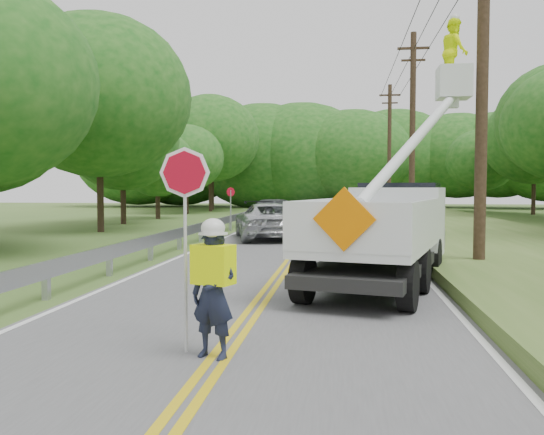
# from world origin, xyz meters

# --- Properties ---
(ground) EXTENTS (140.00, 140.00, 0.00)m
(ground) POSITION_xyz_m (0.00, 0.00, 0.00)
(ground) COLOR #385623
(ground) RESTS_ON ground
(road) EXTENTS (7.20, 96.00, 0.03)m
(road) POSITION_xyz_m (0.00, 14.00, 0.01)
(road) COLOR #545456
(road) RESTS_ON ground
(guardrail) EXTENTS (0.18, 48.00, 0.77)m
(guardrail) POSITION_xyz_m (-4.02, 14.91, 0.55)
(guardrail) COLOR #A3A5AC
(guardrail) RESTS_ON ground
(utility_poles) EXTENTS (1.60, 43.30, 10.00)m
(utility_poles) POSITION_xyz_m (5.00, 17.02, 5.27)
(utility_poles) COLOR black
(utility_poles) RESTS_ON ground
(tall_grass_verge) EXTENTS (7.00, 96.00, 0.30)m
(tall_grass_verge) POSITION_xyz_m (7.10, 14.00, 0.15)
(tall_grass_verge) COLOR #426025
(tall_grass_verge) RESTS_ON ground
(treeline_left) EXTENTS (9.88, 55.35, 10.79)m
(treeline_left) POSITION_xyz_m (-10.42, 28.95, 5.83)
(treeline_left) COLOR #332319
(treeline_left) RESTS_ON ground
(treeline_horizon) EXTENTS (56.63, 14.12, 11.58)m
(treeline_horizon) POSITION_xyz_m (-1.66, 56.27, 5.50)
(treeline_horizon) COLOR #144D15
(treeline_horizon) RESTS_ON ground
(flagger) EXTENTS (1.07, 0.56, 2.64)m
(flagger) POSITION_xyz_m (-0.09, 0.66, 0.96)
(flagger) COLOR #191E33
(flagger) RESTS_ON road
(bucket_truck) EXTENTS (4.21, 6.77, 6.40)m
(bucket_truck) POSITION_xyz_m (2.70, 7.29, 1.49)
(bucket_truck) COLOR black
(bucket_truck) RESTS_ON road
(suv_silver) EXTENTS (3.68, 5.77, 1.48)m
(suv_silver) POSITION_xyz_m (-1.59, 17.35, 0.76)
(suv_silver) COLOR silver
(suv_silver) RESTS_ON road
(suv_darkgrey) EXTENTS (3.35, 5.40, 1.46)m
(suv_darkgrey) POSITION_xyz_m (-2.32, 26.78, 0.75)
(suv_darkgrey) COLOR #323639
(suv_darkgrey) RESTS_ON road
(stop_sign_permanent) EXTENTS (0.37, 0.31, 2.15)m
(stop_sign_permanent) POSITION_xyz_m (-3.96, 21.45, 1.39)
(stop_sign_permanent) COLOR #A3A5AC
(stop_sign_permanent) RESTS_ON ground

